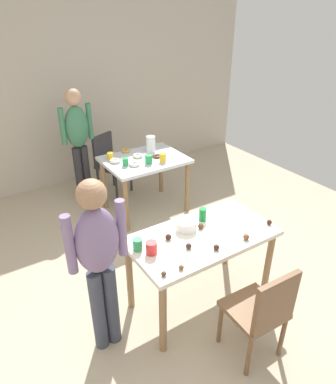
{
  "coord_description": "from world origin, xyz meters",
  "views": [
    {
      "loc": [
        -1.42,
        -1.87,
        2.45
      ],
      "look_at": [
        0.14,
        0.57,
        0.9
      ],
      "focal_mm": 32.31,
      "sensor_mm": 36.0,
      "label": 1
    }
  ],
  "objects_px": {
    "dining_table_near": "(202,245)",
    "soda_can": "(203,215)",
    "chair_far_table": "(109,161)",
    "person_adult_far": "(78,136)",
    "pitcher_far": "(151,144)",
    "person_girl_near": "(99,256)",
    "chair_near_table": "(262,310)",
    "dining_table_far": "(145,166)",
    "mixing_bowl": "(186,225)"
  },
  "relations": [
    {
      "from": "dining_table_near",
      "to": "soda_can",
      "type": "height_order",
      "value": "soda_can"
    },
    {
      "from": "chair_far_table",
      "to": "person_adult_far",
      "type": "distance_m",
      "value": 0.61
    },
    {
      "from": "person_adult_far",
      "to": "pitcher_far",
      "type": "relative_size",
      "value": 7.28
    },
    {
      "from": "dining_table_near",
      "to": "person_adult_far",
      "type": "relative_size",
      "value": 0.8
    },
    {
      "from": "person_girl_near",
      "to": "chair_near_table",
      "type": "bearing_deg",
      "value": -38.89
    },
    {
      "from": "chair_near_table",
      "to": "person_adult_far",
      "type": "bearing_deg",
      "value": 93.67
    },
    {
      "from": "dining_table_near",
      "to": "pitcher_far",
      "type": "height_order",
      "value": "pitcher_far"
    },
    {
      "from": "person_adult_far",
      "to": "soda_can",
      "type": "bearing_deg",
      "value": -81.9
    },
    {
      "from": "dining_table_near",
      "to": "person_girl_near",
      "type": "xyz_separation_m",
      "value": [
        -0.91,
        0.03,
        0.25
      ]
    },
    {
      "from": "chair_far_table",
      "to": "pitcher_far",
      "type": "height_order",
      "value": "pitcher_far"
    },
    {
      "from": "dining_table_near",
      "to": "dining_table_far",
      "type": "relative_size",
      "value": 1.24
    },
    {
      "from": "chair_near_table",
      "to": "person_girl_near",
      "type": "relative_size",
      "value": 0.58
    },
    {
      "from": "chair_near_table",
      "to": "soda_can",
      "type": "height_order",
      "value": "soda_can"
    },
    {
      "from": "chair_near_table",
      "to": "pitcher_far",
      "type": "xyz_separation_m",
      "value": [
        0.58,
        2.6,
        0.36
      ]
    },
    {
      "from": "chair_near_table",
      "to": "dining_table_far",
      "type": "bearing_deg",
      "value": 80.93
    },
    {
      "from": "person_girl_near",
      "to": "pitcher_far",
      "type": "bearing_deg",
      "value": 50.89
    },
    {
      "from": "dining_table_far",
      "to": "soda_can",
      "type": "relative_size",
      "value": 8.36
    },
    {
      "from": "dining_table_far",
      "to": "person_adult_far",
      "type": "xyz_separation_m",
      "value": [
        -0.59,
        0.72,
        0.31
      ]
    },
    {
      "from": "chair_far_table",
      "to": "person_adult_far",
      "type": "height_order",
      "value": "person_adult_far"
    },
    {
      "from": "dining_table_far",
      "to": "chair_near_table",
      "type": "relative_size",
      "value": 1.17
    },
    {
      "from": "dining_table_far",
      "to": "person_girl_near",
      "type": "height_order",
      "value": "person_girl_near"
    },
    {
      "from": "chair_near_table",
      "to": "chair_far_table",
      "type": "xyz_separation_m",
      "value": [
        0.22,
        3.19,
        0.0
      ]
    },
    {
      "from": "dining_table_far",
      "to": "mixing_bowl",
      "type": "height_order",
      "value": "mixing_bowl"
    },
    {
      "from": "dining_table_far",
      "to": "dining_table_near",
      "type": "bearing_deg",
      "value": -103.22
    },
    {
      "from": "dining_table_far",
      "to": "chair_near_table",
      "type": "xyz_separation_m",
      "value": [
        -0.39,
        -2.45,
        -0.14
      ]
    },
    {
      "from": "chair_far_table",
      "to": "person_adult_far",
      "type": "xyz_separation_m",
      "value": [
        -0.42,
        -0.02,
        0.45
      ]
    },
    {
      "from": "mixing_bowl",
      "to": "pitcher_far",
      "type": "bearing_deg",
      "value": 69.23
    },
    {
      "from": "dining_table_near",
      "to": "soda_can",
      "type": "xyz_separation_m",
      "value": [
        0.14,
        0.18,
        0.17
      ]
    },
    {
      "from": "person_girl_near",
      "to": "person_adult_far",
      "type": "distance_m",
      "value": 2.53
    },
    {
      "from": "dining_table_near",
      "to": "pitcher_far",
      "type": "xyz_separation_m",
      "value": [
        0.59,
        1.88,
        0.21
      ]
    },
    {
      "from": "dining_table_near",
      "to": "mixing_bowl",
      "type": "relative_size",
      "value": 6.84
    },
    {
      "from": "chair_near_table",
      "to": "mixing_bowl",
      "type": "distance_m",
      "value": 0.91
    },
    {
      "from": "dining_table_near",
      "to": "soda_can",
      "type": "bearing_deg",
      "value": 51.87
    },
    {
      "from": "chair_far_table",
      "to": "pitcher_far",
      "type": "relative_size",
      "value": 4.04
    },
    {
      "from": "person_girl_near",
      "to": "person_adult_far",
      "type": "relative_size",
      "value": 0.95
    },
    {
      "from": "mixing_bowl",
      "to": "soda_can",
      "type": "distance_m",
      "value": 0.21
    },
    {
      "from": "soda_can",
      "to": "chair_far_table",
      "type": "bearing_deg",
      "value": 87.66
    },
    {
      "from": "mixing_bowl",
      "to": "pitcher_far",
      "type": "distance_m",
      "value": 1.86
    },
    {
      "from": "dining_table_far",
      "to": "chair_far_table",
      "type": "relative_size",
      "value": 1.17
    },
    {
      "from": "dining_table_near",
      "to": "person_adult_far",
      "type": "xyz_separation_m",
      "value": [
        -0.19,
        2.46,
        0.3
      ]
    },
    {
      "from": "chair_near_table",
      "to": "person_girl_near",
      "type": "height_order",
      "value": "person_girl_near"
    },
    {
      "from": "person_adult_far",
      "to": "mixing_bowl",
      "type": "relative_size",
      "value": 8.51
    },
    {
      "from": "dining_table_near",
      "to": "person_adult_far",
      "type": "bearing_deg",
      "value": 94.36
    },
    {
      "from": "chair_far_table",
      "to": "pitcher_far",
      "type": "bearing_deg",
      "value": -58.58
    },
    {
      "from": "person_adult_far",
      "to": "person_girl_near",
      "type": "bearing_deg",
      "value": -106.63
    },
    {
      "from": "chair_near_table",
      "to": "person_adult_far",
      "type": "xyz_separation_m",
      "value": [
        -0.2,
        3.17,
        0.45
      ]
    },
    {
      "from": "soda_can",
      "to": "pitcher_far",
      "type": "bearing_deg",
      "value": 75.06
    },
    {
      "from": "mixing_bowl",
      "to": "soda_can",
      "type": "relative_size",
      "value": 1.51
    },
    {
      "from": "dining_table_far",
      "to": "mixing_bowl",
      "type": "bearing_deg",
      "value": -106.59
    },
    {
      "from": "dining_table_far",
      "to": "chair_far_table",
      "type": "xyz_separation_m",
      "value": [
        -0.18,
        0.74,
        -0.14
      ]
    }
  ]
}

